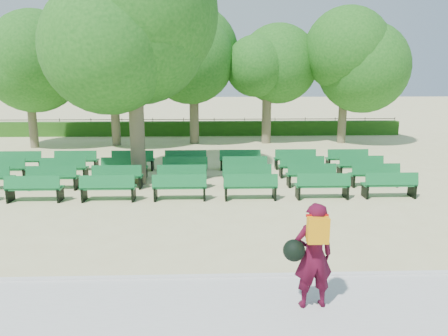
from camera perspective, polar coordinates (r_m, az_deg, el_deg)
name	(u,v)px	position (r m, az deg, el deg)	size (l,w,h in m)	color
ground	(190,194)	(14.71, -4.40, -3.39)	(120.00, 120.00, 0.00)	#CDC488
paving	(173,310)	(7.85, -6.63, -17.97)	(30.00, 2.20, 0.06)	beige
curb	(178,278)	(8.85, -6.04, -14.10)	(30.00, 0.12, 0.10)	silver
hedge	(199,128)	(28.38, -3.30, 5.18)	(26.00, 0.70, 0.90)	#255616
fence	(199,135)	(28.83, -3.27, 4.39)	(26.00, 0.10, 1.02)	black
tree_line	(198,145)	(24.48, -3.48, 2.96)	(21.80, 6.80, 7.04)	#23631A
bench_array	(184,180)	(16.21, -5.24, -1.60)	(1.75, 0.68, 1.08)	#12682F
tree_among	(133,41)	(15.83, -11.77, 15.97)	(5.40, 5.40, 7.50)	brown
person	(312,254)	(7.58, 11.43, -10.97)	(0.89, 0.55, 1.84)	#43091E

